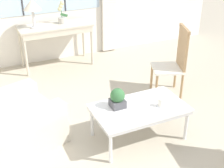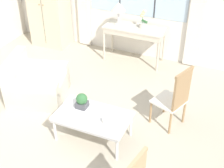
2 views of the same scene
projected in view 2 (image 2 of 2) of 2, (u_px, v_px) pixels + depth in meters
The scene contains 9 objects.
ground_plane at pixel (69, 137), 4.83m from camera, with size 14.00×14.00×0.00m, color #B2A893.
console_table at pixel (134, 31), 6.47m from camera, with size 1.28×0.53×0.77m.
table_lamp at pixel (119, 7), 6.32m from camera, with size 0.30×0.30×0.48m.
potted_orchid at pixel (143, 21), 6.32m from camera, with size 0.18×0.14×0.39m.
armchair_upholstered at pixel (36, 85), 5.56m from camera, with size 1.16×1.13×0.79m.
side_chair_wooden at pixel (176, 96), 4.73m from camera, with size 0.57×0.57×1.06m.
coffee_table at pixel (93, 118), 4.59m from camera, with size 1.11×0.65×0.44m.
potted_plant_small at pixel (82, 101), 4.67m from camera, with size 0.17×0.17×0.24m.
pillar_candle at pixel (105, 121), 4.40m from camera, with size 0.10×0.10×0.11m.
Camera 2 is at (2.04, -3.01, 3.35)m, focal length 50.00 mm.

